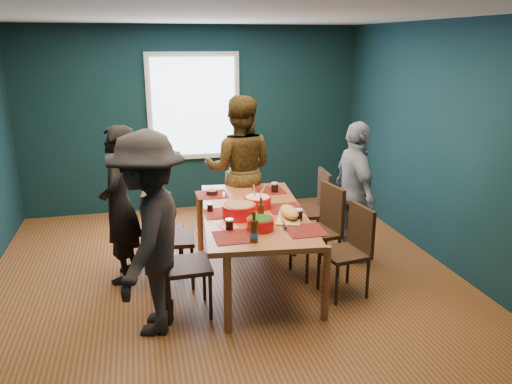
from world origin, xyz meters
TOP-DOWN VIEW (x-y plane):
  - room at (0.00, 0.27)m, footprint 5.01×5.01m
  - dining_table at (0.29, -0.12)m, footprint 1.24×2.15m
  - chair_left_far at (-0.70, 0.39)m, footprint 0.47×0.47m
  - chair_left_mid at (-0.65, 0.01)m, footprint 0.50×0.50m
  - chair_left_near at (-0.57, -0.64)m, footprint 0.45×0.45m
  - chair_right_far at (1.21, 0.52)m, footprint 0.48×0.48m
  - chair_right_mid at (1.06, -0.12)m, footprint 0.51×0.51m
  - chair_right_near at (1.18, -0.63)m, footprint 0.47×0.47m
  - person_far_left at (-1.06, 0.23)m, footprint 0.51×0.68m
  - person_back at (0.39, 1.06)m, footprint 1.06×0.93m
  - person_right at (1.53, 0.13)m, footprint 0.43×0.97m
  - person_near_left at (-0.78, -0.84)m, footprint 0.99×1.30m
  - bowl_salad at (0.11, -0.29)m, footprint 0.34×0.34m
  - bowl_dumpling at (0.36, -0.02)m, footprint 0.29×0.29m
  - bowl_herbs at (0.23, -0.66)m, footprint 0.26×0.26m
  - cutting_board at (0.58, -0.43)m, footprint 0.37×0.58m
  - small_bowl at (-0.04, 0.54)m, footprint 0.13×0.13m
  - beer_bottle_a at (0.11, -0.93)m, footprint 0.08×0.08m
  - beer_bottle_b at (0.29, -0.45)m, footprint 0.06×0.06m
  - cola_glass_a at (-0.05, -0.60)m, footprint 0.08×0.08m
  - cola_glass_b at (0.66, -0.49)m, footprint 0.08×0.08m
  - cola_glass_c at (0.68, 0.47)m, footprint 0.08×0.08m
  - cola_glass_d at (-0.15, -0.04)m, footprint 0.06×0.06m
  - napkin_a at (0.69, -0.09)m, footprint 0.16×0.16m
  - napkin_b at (-0.04, -0.52)m, footprint 0.19×0.19m
  - napkin_c at (0.63, -0.79)m, footprint 0.20×0.20m

SIDE VIEW (x-z plane):
  - chair_left_far at x=-0.70m, z-range 0.08..0.99m
  - chair_right_near at x=1.18m, z-range 0.08..0.99m
  - chair_right_far at x=1.21m, z-range 0.08..1.07m
  - chair_left_near at x=-0.57m, z-range 0.08..1.07m
  - chair_right_mid at x=1.06m, z-range 0.08..1.07m
  - chair_left_mid at x=-0.65m, z-range 0.08..1.11m
  - dining_table at x=0.29m, z-range 0.32..1.10m
  - napkin_a at x=0.69m, z-range 0.78..0.78m
  - napkin_c at x=0.63m, z-range 0.78..0.78m
  - napkin_b at x=-0.04m, z-range 0.78..0.78m
  - small_bowl at x=-0.04m, z-range 0.78..0.84m
  - person_right at x=1.53m, z-range 0.00..1.63m
  - cola_glass_d at x=-0.15m, z-range 0.78..0.87m
  - person_far_left at x=-1.06m, z-range 0.00..1.67m
  - cutting_board at x=0.58m, z-range 0.77..0.90m
  - cola_glass_a at x=-0.05m, z-range 0.78..0.89m
  - cola_glass_b at x=0.66m, z-range 0.78..0.89m
  - bowl_herbs at x=0.23m, z-range 0.78..0.90m
  - cola_glass_c at x=0.68m, z-range 0.79..0.90m
  - bowl_dumpling at x=0.36m, z-range 0.71..0.98m
  - bowl_salad at x=0.11m, z-range 0.78..0.92m
  - beer_bottle_b at x=0.29m, z-range 0.75..1.00m
  - beer_bottle_a at x=0.11m, z-range 0.74..1.02m
  - person_near_left at x=-0.78m, z-range 0.00..1.78m
  - person_back at x=0.39m, z-range 0.00..1.85m
  - room at x=0.00m, z-range 0.01..2.73m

